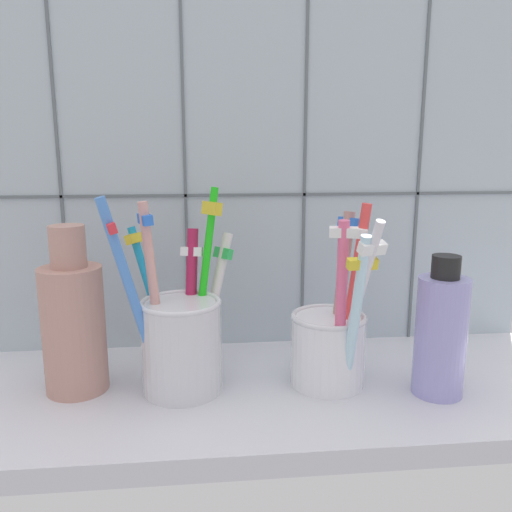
{
  "coord_description": "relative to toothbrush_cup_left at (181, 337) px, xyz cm",
  "views": [
    {
      "loc": [
        -4.49,
        -44.1,
        23.79
      ],
      "look_at": [
        0.0,
        -0.14,
        14.47
      ],
      "focal_mm": 35.96,
      "sensor_mm": 36.0,
      "label": 1
    }
  ],
  "objects": [
    {
      "name": "counter_slab",
      "position": [
        6.82,
        -0.07,
        -6.09
      ],
      "size": [
        64.0,
        22.0,
        2.0
      ],
      "primitive_type": "cube",
      "color": "silver",
      "rests_on": "ground"
    },
    {
      "name": "tile_wall_back",
      "position": [
        6.82,
        11.92,
        15.41
      ],
      "size": [
        64.0,
        2.2,
        45.0
      ],
      "color": "#B2C1CC",
      "rests_on": "ground"
    },
    {
      "name": "toothbrush_cup_left",
      "position": [
        0.0,
        0.0,
        0.0
      ],
      "size": [
        11.65,
        8.75,
        18.34
      ],
      "color": "silver",
      "rests_on": "counter_slab"
    },
    {
      "name": "ceramic_vase",
      "position": [
        -9.56,
        1.04,
        1.37
      ],
      "size": [
        5.56,
        5.56,
        15.26
      ],
      "color": "tan",
      "rests_on": "counter_slab"
    },
    {
      "name": "toothbrush_cup_right",
      "position": [
        13.8,
        -0.51,
        -0.58
      ],
      "size": [
        7.02,
        10.39,
        17.14
      ],
      "color": "white",
      "rests_on": "counter_slab"
    },
    {
      "name": "soap_bottle",
      "position": [
        23.02,
        -3.04,
        0.63
      ],
      "size": [
        4.48,
        4.48,
        12.76
      ],
      "color": "#9E99DD",
      "rests_on": "counter_slab"
    }
  ]
}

